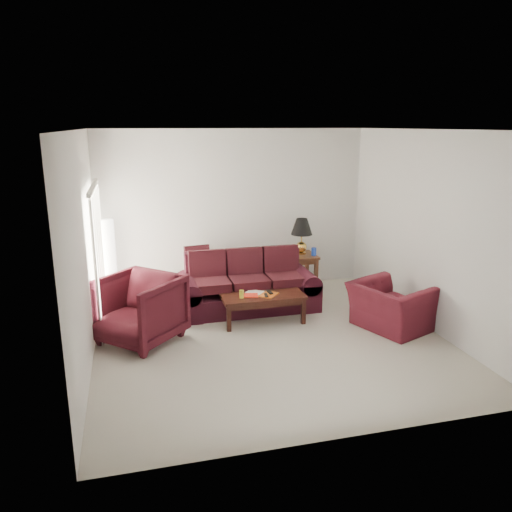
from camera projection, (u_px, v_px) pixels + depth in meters
The scene contains 19 objects.
floor at pixel (270, 339), 7.36m from camera, with size 5.00×5.00×0.00m, color beige.
blinds at pixel (98, 257), 7.72m from camera, with size 0.10×2.00×2.16m, color silver.
sofa at pixel (247, 282), 8.42m from camera, with size 2.35×1.02×0.96m, color black, non-canonical shape.
throw_pillow at pixel (197, 258), 8.95m from camera, with size 0.44×0.13×0.44m, color black.
end_table at pixel (299, 271), 9.57m from camera, with size 0.62×0.62×0.67m, color #512F1C, non-canonical shape.
table_lamp at pixel (302, 236), 9.46m from camera, with size 0.41×0.41×0.68m, color gold, non-canonical shape.
clock at pixel (294, 254), 9.27m from camera, with size 0.13×0.05×0.13m, color silver.
blue_canister at pixel (314, 252), 9.39m from camera, with size 0.10×0.10×0.15m, color #193AA8.
picture_frame at pixel (288, 249), 9.59m from camera, with size 0.12×0.02×0.15m, color silver.
floor_lamp at pixel (110, 261), 8.68m from camera, with size 0.25×0.25×1.52m, color white, non-canonical shape.
armchair_left at pixel (138, 309), 7.16m from camera, with size 1.05×1.08×0.98m, color #3B0D15.
armchair_right at pixel (390, 306), 7.67m from camera, with size 1.09×0.96×0.71m, color #49101A.
coffee_table at pixel (262, 308), 7.98m from camera, with size 1.31×0.65×0.46m, color black, non-canonical shape.
magazine_red at pixel (249, 295), 7.83m from camera, with size 0.26×0.20×0.02m, color red.
magazine_white at pixel (255, 292), 7.98m from camera, with size 0.25×0.19×0.01m, color silver.
magazine_orange at pixel (269, 295), 7.86m from camera, with size 0.30×0.22×0.02m, color #C75A17.
remote_a at pixel (266, 295), 7.78m from camera, with size 0.05×0.16×0.02m, color black.
remote_b at pixel (270, 292), 7.92m from camera, with size 0.05×0.19×0.02m, color black.
yellow_glass at pixel (242, 294), 7.73m from camera, with size 0.07×0.07×0.12m, color gold.
Camera 1 is at (-1.90, -6.54, 3.06)m, focal length 35.00 mm.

